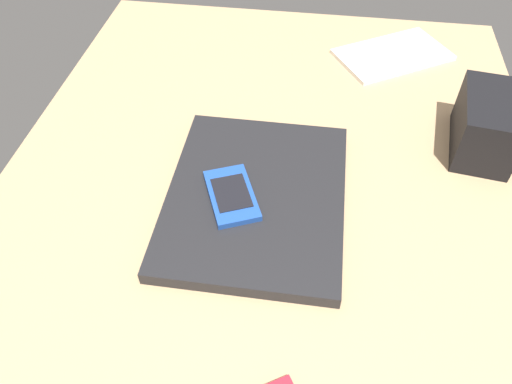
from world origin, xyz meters
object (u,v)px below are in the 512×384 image
Objects in this scene: notepad at (393,55)px; desk_organizer at (487,125)px; laptop_closed at (256,197)px; cell_phone_on_laptop at (232,195)px.

desk_organizer is (24.30, 12.01, 4.09)cm from notepad.
laptop_closed is 3.78cm from cell_phone_on_laptop.
cell_phone_on_laptop is 0.84× the size of desk_organizer.
notepad is at bearing 153.16° from laptop_closed.
desk_organizer reaches higher than cell_phone_on_laptop.
cell_phone_on_laptop is at bearing -61.51° from notepad.
laptop_closed is at bearing -58.96° from notepad.
desk_organizer is (-16.27, 32.66, 3.51)cm from laptop_closed.
notepad is 27.41cm from desk_organizer.
laptop_closed is at bearing 114.91° from cell_phone_on_laptop.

